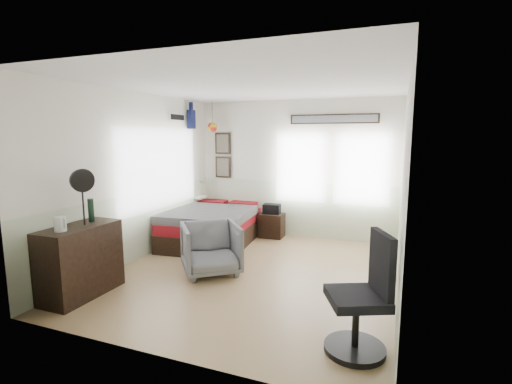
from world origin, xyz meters
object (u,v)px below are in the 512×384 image
armchair (211,248)px  nightstand (272,225)px  bed (213,226)px  dresser (81,261)px  task_chair (363,304)px

armchair → nightstand: (0.20, 2.19, -0.14)m
armchair → nightstand: 2.21m
bed → armchair: armchair is taller
armchair → dresser: bearing=-171.0°
bed → armchair: bearing=-68.4°
dresser → armchair: 1.73m
bed → armchair: 1.62m
bed → nightstand: bed is taller
nightstand → task_chair: size_ratio=0.41×
bed → nightstand: bearing=33.9°
bed → task_chair: 4.06m
armchair → task_chair: task_chair is taller
dresser → nightstand: size_ratio=2.11×
armchair → task_chair: 2.61m
dresser → task_chair: bearing=-0.2°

